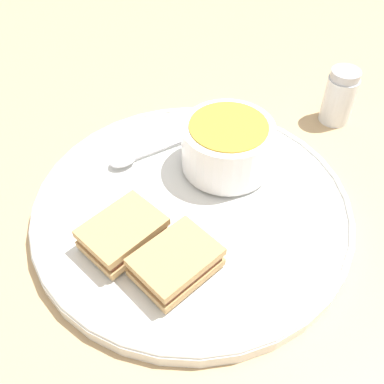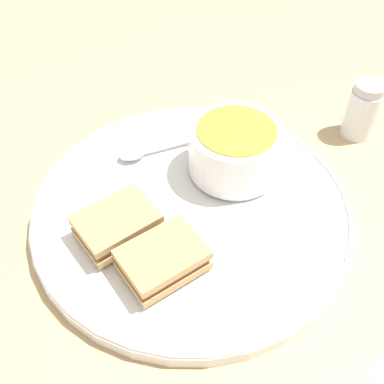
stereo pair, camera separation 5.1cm
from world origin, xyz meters
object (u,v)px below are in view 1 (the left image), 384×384
Objects in this scene: spoon at (130,158)px; sandwich_half_far at (176,262)px; soup_bowl at (227,145)px; salt_shaker at (339,97)px; sandwich_half_near at (123,233)px.

spoon is 1.03× the size of sandwich_half_far.
soup_bowl reaches higher than sandwich_half_far.
sandwich_half_far is 0.35m from salt_shaker.
salt_shaker is at bearing 171.75° from spoon.
soup_bowl reaches higher than sandwich_half_near.
soup_bowl is 1.38× the size of salt_shaker.
spoon is 0.13m from sandwich_half_near.
salt_shaker reaches higher than spoon.
sandwich_half_near is (0.12, 0.05, 0.01)m from spoon.
sandwich_half_far reaches higher than spoon.
spoon is at bearing -138.89° from sandwich_half_far.
sandwich_half_near is 0.37m from salt_shaker.
soup_bowl is at bearing 156.47° from sandwich_half_near.
salt_shaker is (-0.34, 0.11, 0.00)m from sandwich_half_far.
soup_bowl is at bearing 179.85° from sandwich_half_far.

